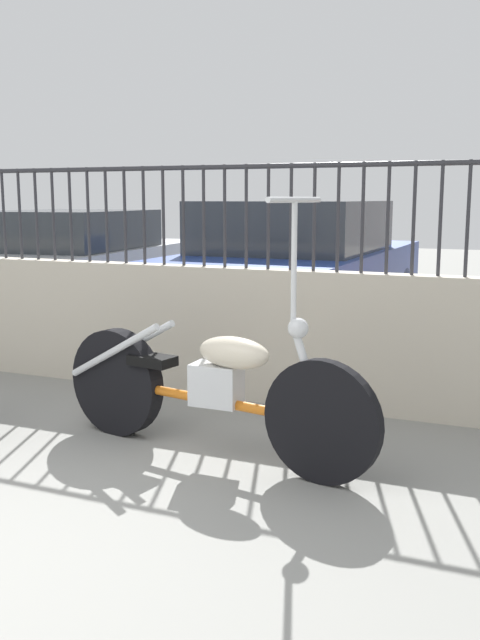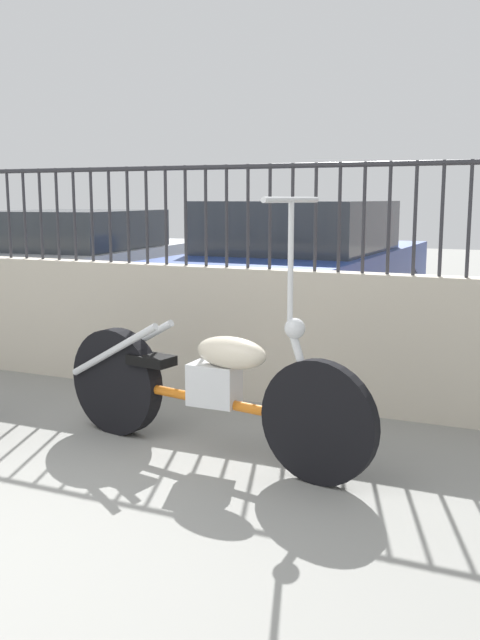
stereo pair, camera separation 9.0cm
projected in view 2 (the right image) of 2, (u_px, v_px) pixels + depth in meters
low_wall at (197, 329)px, 5.46m from camera, size 10.24×0.18×0.98m
fence_railing at (195, 200)px, 5.29m from camera, size 10.24×0.04×0.74m
motorcycle_orange at (193, 385)px, 4.15m from camera, size 2.11×0.64×1.49m
car_silver at (82, 263)px, 8.95m from camera, size 2.22×4.36×1.33m
car_blue at (305, 268)px, 7.80m from camera, size 1.87×4.29×1.45m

